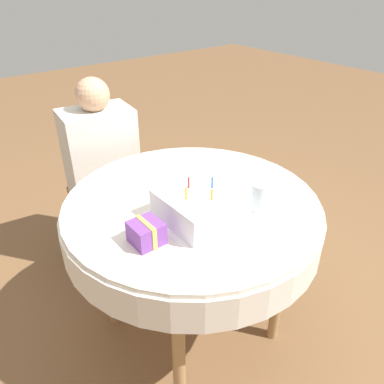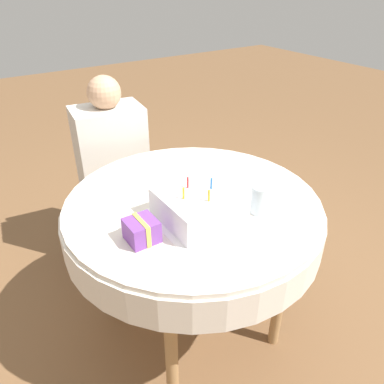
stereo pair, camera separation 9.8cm
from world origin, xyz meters
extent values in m
plane|color=brown|center=(0.00, 0.00, 0.00)|extent=(12.00, 12.00, 0.00)
cylinder|color=silver|center=(0.00, 0.00, 0.76)|extent=(1.04, 1.04, 0.02)
cylinder|color=silver|center=(0.00, 0.00, 0.69)|extent=(1.06, 1.06, 0.14)
cylinder|color=#A37A4C|center=(-0.29, -0.29, 0.38)|extent=(0.05, 0.05, 0.75)
cylinder|color=#A37A4C|center=(0.29, -0.29, 0.38)|extent=(0.05, 0.05, 0.75)
cylinder|color=#A37A4C|center=(-0.29, 0.29, 0.38)|extent=(0.05, 0.05, 0.75)
cylinder|color=#A37A4C|center=(0.29, 0.29, 0.38)|extent=(0.05, 0.05, 0.75)
cube|color=brown|center=(-0.03, 0.78, 0.43)|extent=(0.42, 0.42, 0.04)
cube|color=brown|center=(-0.01, 0.95, 0.69)|extent=(0.33, 0.07, 0.48)
cylinder|color=brown|center=(-0.21, 0.65, 0.21)|extent=(0.04, 0.04, 0.42)
cylinder|color=brown|center=(0.10, 0.61, 0.21)|extent=(0.04, 0.04, 0.42)
cylinder|color=brown|center=(-0.17, 0.96, 0.21)|extent=(0.04, 0.04, 0.42)
cylinder|color=brown|center=(0.15, 0.92, 0.21)|extent=(0.04, 0.04, 0.42)
cylinder|color=tan|center=(-0.15, 0.62, 0.23)|extent=(0.09, 0.09, 0.45)
cylinder|color=tan|center=(0.04, 0.60, 0.23)|extent=(0.09, 0.09, 0.45)
cube|color=beige|center=(-0.03, 0.78, 0.70)|extent=(0.40, 0.30, 0.50)
sphere|color=tan|center=(-0.03, 0.78, 1.03)|extent=(0.18, 0.18, 0.18)
cube|color=white|center=(-0.05, -0.12, 0.78)|extent=(0.32, 0.32, 0.00)
cube|color=white|center=(-0.05, -0.12, 0.83)|extent=(0.27, 0.27, 0.11)
cylinder|color=blue|center=(0.01, -0.12, 0.91)|extent=(0.01, 0.01, 0.04)
cylinder|color=red|center=(-0.06, -0.06, 0.91)|extent=(0.01, 0.01, 0.04)
cylinder|color=gold|center=(-0.12, -0.12, 0.91)|extent=(0.01, 0.01, 0.04)
cylinder|color=gold|center=(-0.05, -0.18, 0.91)|extent=(0.01, 0.01, 0.04)
cylinder|color=silver|center=(0.16, -0.21, 0.83)|extent=(0.07, 0.07, 0.11)
cube|color=#753D99|center=(-0.29, -0.12, 0.81)|extent=(0.10, 0.10, 0.08)
cube|color=#EAE54C|center=(-0.29, -0.12, 0.81)|extent=(0.02, 0.11, 0.09)
camera|label=1|loc=(-0.80, -1.02, 1.59)|focal=35.00mm
camera|label=2|loc=(-0.72, -1.08, 1.59)|focal=35.00mm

